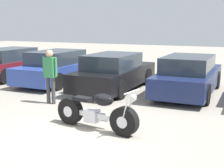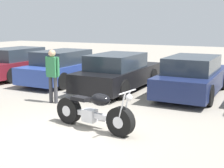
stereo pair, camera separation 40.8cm
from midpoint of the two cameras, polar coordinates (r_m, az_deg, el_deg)
ground_plane at (r=7.24m, az=-5.52°, el=-8.98°), size 60.00×60.00×0.00m
motorcycle at (r=7.38m, az=-1.98°, el=-5.08°), size 2.24×0.78×1.04m
parked_car_maroon at (r=15.18m, az=-15.84°, el=3.70°), size 1.82×4.53×1.37m
parked_car_blue at (r=13.39m, az=-7.70°, el=3.10°), size 1.82×4.53×1.37m
parked_car_black at (r=11.77m, az=2.26°, el=2.12°), size 1.82×4.53×1.37m
parked_car_navy at (r=11.29m, az=15.62°, el=1.35°), size 1.82×4.53×1.37m
person_standing at (r=9.84m, az=-9.65°, el=2.25°), size 0.52×0.23×1.69m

